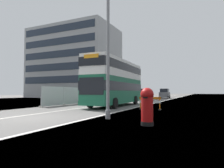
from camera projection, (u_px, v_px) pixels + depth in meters
ground at (44, 119)px, 11.34m from camera, size 140.00×280.00×0.10m
double_decker_bus at (116, 82)px, 21.15m from camera, size 2.98×10.99×4.82m
lamppost_foreground at (108, 51)px, 11.17m from camera, size 0.29×0.70×8.17m
red_pillar_postbox at (147, 105)px, 8.91m from camera, size 0.61×0.61×1.71m
roadworks_barrier at (150, 101)px, 16.72m from camera, size 1.92×0.67×1.08m
construction_site_fence at (94, 95)px, 28.25m from camera, size 0.44×20.60×2.11m
car_oncoming_near at (139, 94)px, 40.13m from camera, size 2.03×3.87×2.13m
car_receding_mid at (165, 94)px, 45.34m from camera, size 2.09×4.00×2.22m
bare_tree_far_verge_near at (114, 88)px, 49.61m from camera, size 2.39×2.21×4.61m
backdrop_office_block at (75, 64)px, 52.24m from camera, size 21.83×13.95×18.03m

